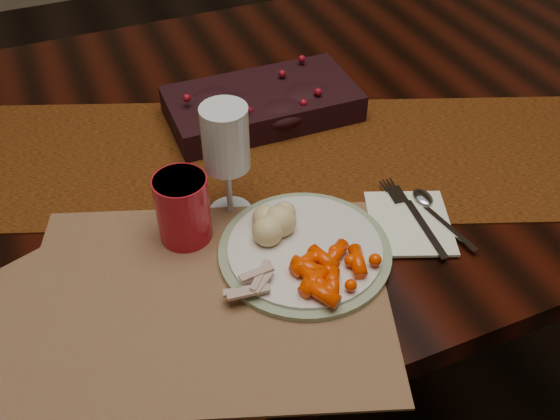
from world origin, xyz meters
name	(u,v)px	position (x,y,z in m)	size (l,w,h in m)	color
floor	(256,381)	(0.00, 0.00, 0.00)	(5.00, 5.00, 0.00)	black
dining_table	(252,283)	(0.00, 0.00, 0.38)	(1.80, 1.00, 0.75)	black
table_runner	(233,158)	(-0.04, -0.05, 0.75)	(1.64, 0.34, 0.00)	#442203
centerpiece	(262,100)	(0.05, 0.05, 0.79)	(0.33, 0.17, 0.07)	black
placemat_main	(207,298)	(-0.17, -0.31, 0.75)	(0.47, 0.35, 0.00)	brown
dinner_plate	(305,250)	(-0.02, -0.29, 0.76)	(0.24, 0.24, 0.01)	silver
baby_carrots	(332,275)	(-0.02, -0.36, 0.78)	(0.10, 0.09, 0.02)	#EC3700
mashed_potatoes	(282,218)	(-0.04, -0.25, 0.79)	(0.09, 0.07, 0.05)	#F1D483
turkey_shreds	(251,283)	(-0.12, -0.33, 0.78)	(0.08, 0.06, 0.02)	tan
napkin	(409,223)	(0.14, -0.30, 0.76)	(0.12, 0.14, 0.00)	white
fork	(418,220)	(0.16, -0.30, 0.76)	(0.02, 0.16, 0.00)	#B3B3BD
spoon	(441,218)	(0.19, -0.31, 0.76)	(0.03, 0.13, 0.00)	white
red_cup	(183,209)	(-0.16, -0.19, 0.81)	(0.07, 0.07, 0.10)	#B11423
wine_glass	(227,164)	(-0.09, -0.17, 0.84)	(0.07, 0.07, 0.18)	silver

